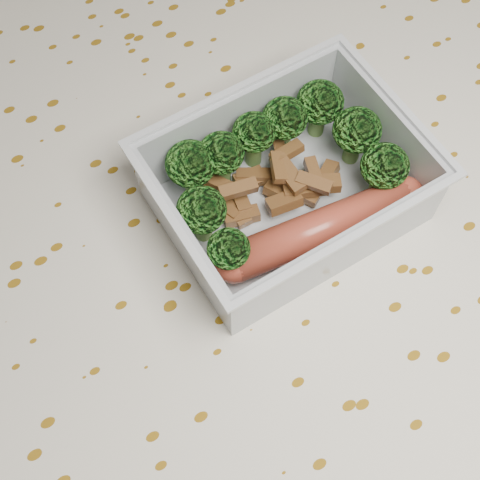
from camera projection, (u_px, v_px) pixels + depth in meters
ground_plane at (239, 446)px, 1.15m from camera, size 4.00×4.00×0.00m
dining_table at (238, 310)px, 0.56m from camera, size 1.40×0.90×0.75m
tablecloth at (238, 287)px, 0.51m from camera, size 1.46×0.96×0.19m
lunch_container at (287, 190)px, 0.48m from camera, size 0.19×0.15×0.06m
broccoli_florets at (275, 155)px, 0.47m from camera, size 0.16×0.11×0.05m
meat_pile at (274, 185)px, 0.49m from camera, size 0.10×0.07×0.03m
sausage at (321, 228)px, 0.47m from camera, size 0.16×0.04×0.03m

